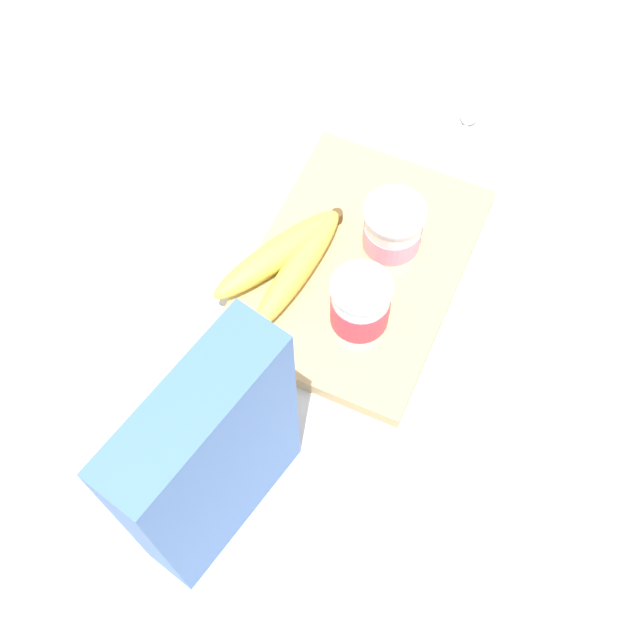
{
  "coord_description": "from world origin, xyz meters",
  "views": [
    {
      "loc": [
        0.49,
        0.17,
        0.89
      ],
      "look_at": [
        0.11,
        0.0,
        0.07
      ],
      "focal_mm": 46.86,
      "sensor_mm": 36.0,
      "label": 1
    }
  ],
  "objects_px": {
    "cereal_box": "(211,461)",
    "yogurt_cup_front": "(392,233)",
    "banana_bunch": "(287,261)",
    "spoon": "(464,130)",
    "yogurt_cup_back": "(360,307)",
    "cutting_board": "(357,268)"
  },
  "relations": [
    {
      "from": "yogurt_cup_back",
      "to": "cereal_box",
      "type": "bearing_deg",
      "value": -11.66
    },
    {
      "from": "yogurt_cup_front",
      "to": "yogurt_cup_back",
      "type": "height_order",
      "value": "yogurt_cup_back"
    },
    {
      "from": "cutting_board",
      "to": "yogurt_cup_back",
      "type": "bearing_deg",
      "value": 23.24
    },
    {
      "from": "cutting_board",
      "to": "yogurt_cup_front",
      "type": "xyz_separation_m",
      "value": [
        -0.03,
        0.03,
        0.05
      ]
    },
    {
      "from": "yogurt_cup_back",
      "to": "spoon",
      "type": "distance_m",
      "value": 0.34
    },
    {
      "from": "yogurt_cup_front",
      "to": "cutting_board",
      "type": "bearing_deg",
      "value": -44.48
    },
    {
      "from": "cereal_box",
      "to": "yogurt_cup_front",
      "type": "relative_size",
      "value": 3.27
    },
    {
      "from": "yogurt_cup_front",
      "to": "yogurt_cup_back",
      "type": "relative_size",
      "value": 0.96
    },
    {
      "from": "cereal_box",
      "to": "spoon",
      "type": "xyz_separation_m",
      "value": [
        -0.58,
        0.06,
        -0.14
      ]
    },
    {
      "from": "cutting_board",
      "to": "yogurt_cup_back",
      "type": "height_order",
      "value": "yogurt_cup_back"
    },
    {
      "from": "yogurt_cup_back",
      "to": "banana_bunch",
      "type": "distance_m",
      "value": 0.12
    },
    {
      "from": "banana_bunch",
      "to": "yogurt_cup_back",
      "type": "bearing_deg",
      "value": 71.2
    },
    {
      "from": "yogurt_cup_front",
      "to": "spoon",
      "type": "height_order",
      "value": "yogurt_cup_front"
    },
    {
      "from": "cutting_board",
      "to": "banana_bunch",
      "type": "distance_m",
      "value": 0.09
    },
    {
      "from": "yogurt_cup_back",
      "to": "spoon",
      "type": "xyz_separation_m",
      "value": [
        -0.34,
        0.01,
        -0.06
      ]
    },
    {
      "from": "yogurt_cup_back",
      "to": "cutting_board",
      "type": "bearing_deg",
      "value": -156.76
    },
    {
      "from": "cereal_box",
      "to": "banana_bunch",
      "type": "height_order",
      "value": "cereal_box"
    },
    {
      "from": "yogurt_cup_front",
      "to": "banana_bunch",
      "type": "distance_m",
      "value": 0.13
    },
    {
      "from": "cereal_box",
      "to": "spoon",
      "type": "bearing_deg",
      "value": -173.41
    },
    {
      "from": "cereal_box",
      "to": "yogurt_cup_back",
      "type": "bearing_deg",
      "value": -178.86
    },
    {
      "from": "cutting_board",
      "to": "cereal_box",
      "type": "xyz_separation_m",
      "value": [
        0.32,
        -0.02,
        0.14
      ]
    },
    {
      "from": "yogurt_cup_front",
      "to": "banana_bunch",
      "type": "height_order",
      "value": "yogurt_cup_front"
    }
  ]
}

